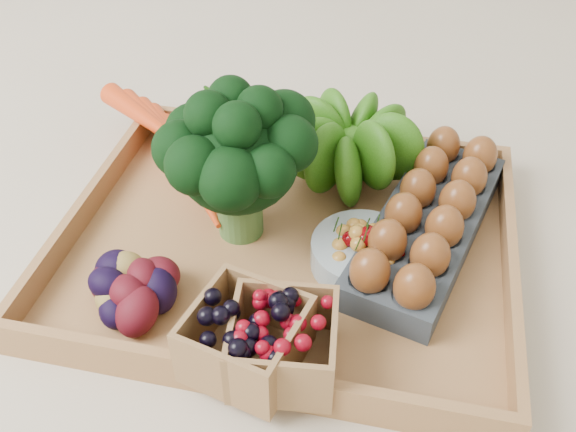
% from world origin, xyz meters
% --- Properties ---
extents(ground, '(4.00, 4.00, 0.00)m').
position_xyz_m(ground, '(0.00, 0.00, 0.00)').
color(ground, beige).
rests_on(ground, ground).
extents(tray, '(0.55, 0.45, 0.01)m').
position_xyz_m(tray, '(0.00, 0.00, 0.01)').
color(tray, '#A97847').
rests_on(tray, ground).
extents(carrots, '(0.23, 0.17, 0.06)m').
position_xyz_m(carrots, '(-0.18, 0.12, 0.04)').
color(carrots, red).
rests_on(carrots, tray).
extents(lettuce, '(0.13, 0.13, 0.13)m').
position_xyz_m(lettuce, '(0.05, 0.16, 0.08)').
color(lettuce, '#20550D').
rests_on(lettuce, tray).
extents(broccoli, '(0.19, 0.19, 0.15)m').
position_xyz_m(broccoli, '(-0.06, 0.01, 0.09)').
color(broccoli, black).
rests_on(broccoli, tray).
extents(cherry_bowl, '(0.13, 0.13, 0.03)m').
position_xyz_m(cherry_bowl, '(0.10, -0.02, 0.03)').
color(cherry_bowl, '#8C9EA5').
rests_on(cherry_bowl, tray).
extents(egg_carton, '(0.19, 0.34, 0.04)m').
position_xyz_m(egg_carton, '(0.17, 0.04, 0.03)').
color(egg_carton, '#333941').
rests_on(egg_carton, tray).
extents(potatoes, '(0.13, 0.13, 0.07)m').
position_xyz_m(potatoes, '(-0.16, -0.13, 0.05)').
color(potatoes, '#410A12').
rests_on(potatoes, tray).
extents(punnet_blackberry, '(0.13, 0.13, 0.07)m').
position_xyz_m(punnet_blackberry, '(-0.00, -0.19, 0.05)').
color(punnet_blackberry, black).
rests_on(punnet_blackberry, tray).
extents(punnet_raspberry, '(0.12, 0.12, 0.07)m').
position_xyz_m(punnet_raspberry, '(0.03, -0.18, 0.05)').
color(punnet_raspberry, maroon).
rests_on(punnet_raspberry, tray).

